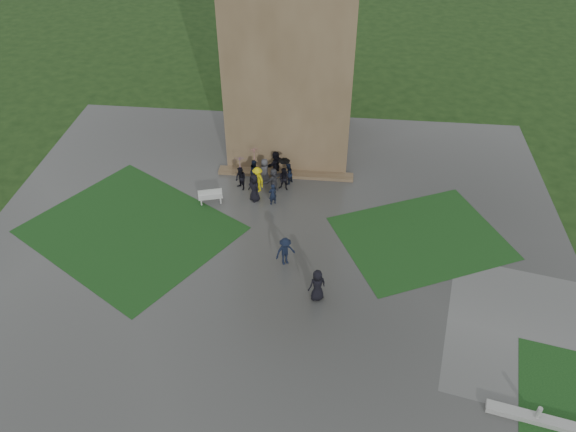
# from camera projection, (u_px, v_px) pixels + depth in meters

# --- Properties ---
(ground) EXTENTS (120.00, 120.00, 0.00)m
(ground) POSITION_uv_depth(u_px,v_px,m) (264.00, 290.00, 29.28)
(ground) COLOR black
(plaza) EXTENTS (34.00, 34.00, 0.02)m
(plaza) POSITION_uv_depth(u_px,v_px,m) (269.00, 263.00, 30.83)
(plaza) COLOR #363633
(plaza) RESTS_ON ground
(lawn_inset_left) EXTENTS (14.10, 13.46, 0.01)m
(lawn_inset_left) POSITION_uv_depth(u_px,v_px,m) (131.00, 230.00, 33.06)
(lawn_inset_left) COLOR #133613
(lawn_inset_left) RESTS_ON plaza
(lawn_inset_right) EXTENTS (11.12, 10.15, 0.01)m
(lawn_inset_right) POSITION_uv_depth(u_px,v_px,m) (421.00, 238.00, 32.47)
(lawn_inset_right) COLOR #133613
(lawn_inset_right) RESTS_ON plaza
(tower) EXTENTS (8.00, 8.00, 18.00)m
(tower) POSITION_uv_depth(u_px,v_px,m) (293.00, 18.00, 35.33)
(tower) COLOR brown
(tower) RESTS_ON ground
(tower_plinth) EXTENTS (9.00, 0.80, 0.22)m
(tower_plinth) POSITION_uv_depth(u_px,v_px,m) (286.00, 174.00, 37.44)
(tower_plinth) COLOR brown
(tower_plinth) RESTS_ON plaza
(bench) EXTENTS (1.56, 0.88, 0.87)m
(bench) POSITION_uv_depth(u_px,v_px,m) (210.00, 196.00, 34.89)
(bench) COLOR #B1B2AD
(bench) RESTS_ON plaza
(visitor_cluster) EXTENTS (3.74, 4.37, 2.48)m
(visitor_cluster) POSITION_uv_depth(u_px,v_px,m) (265.00, 173.00, 35.83)
(visitor_cluster) COLOR black
(visitor_cluster) RESTS_ON plaza
(pedestrian_mid) EXTENTS (1.26, 1.08, 1.74)m
(pedestrian_mid) POSITION_uv_depth(u_px,v_px,m) (285.00, 251.00, 30.29)
(pedestrian_mid) COLOR black
(pedestrian_mid) RESTS_ON plaza
(pedestrian_near) EXTENTS (1.10, 0.98, 1.88)m
(pedestrian_near) POSITION_uv_depth(u_px,v_px,m) (317.00, 285.00, 28.20)
(pedestrian_near) COLOR black
(pedestrian_near) RESTS_ON plaza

